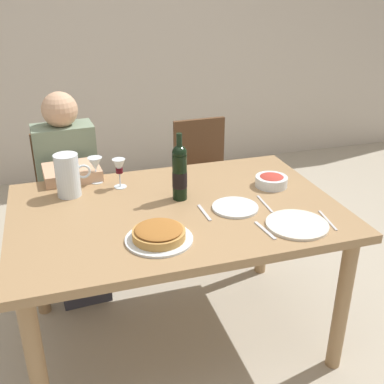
{
  "coord_description": "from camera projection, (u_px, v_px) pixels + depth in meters",
  "views": [
    {
      "loc": [
        -0.5,
        -1.85,
        1.72
      ],
      "look_at": [
        0.07,
        -0.01,
        0.83
      ],
      "focal_mm": 43.29,
      "sensor_mm": 36.0,
      "label": 1
    }
  ],
  "objects": [
    {
      "name": "ground_plane",
      "position": [
        178.0,
        335.0,
        2.46
      ],
      "size": [
        8.0,
        8.0,
        0.0
      ],
      "primitive_type": "plane",
      "color": "#B2A893"
    },
    {
      "name": "back_wall",
      "position": [
        99.0,
        20.0,
        3.98
      ],
      "size": [
        8.0,
        0.1,
        2.8
      ],
      "primitive_type": "cube",
      "color": "beige",
      "rests_on": "ground"
    },
    {
      "name": "dining_table",
      "position": [
        176.0,
        225.0,
        2.18
      ],
      "size": [
        1.5,
        1.0,
        0.76
      ],
      "color": "#9E7A51",
      "rests_on": "ground"
    },
    {
      "name": "wine_bottle",
      "position": [
        180.0,
        172.0,
        2.17
      ],
      "size": [
        0.07,
        0.07,
        0.33
      ],
      "color": "black",
      "rests_on": "dining_table"
    },
    {
      "name": "water_pitcher",
      "position": [
        68.0,
        178.0,
        2.22
      ],
      "size": [
        0.17,
        0.12,
        0.21
      ],
      "color": "silver",
      "rests_on": "dining_table"
    },
    {
      "name": "baked_tart",
      "position": [
        159.0,
        234.0,
        1.86
      ],
      "size": [
        0.28,
        0.28,
        0.06
      ],
      "color": "silver",
      "rests_on": "dining_table"
    },
    {
      "name": "salad_bowl",
      "position": [
        271.0,
        180.0,
        2.35
      ],
      "size": [
        0.16,
        0.16,
        0.06
      ],
      "color": "silver",
      "rests_on": "dining_table"
    },
    {
      "name": "wine_glass_left_diner",
      "position": [
        119.0,
        168.0,
        2.31
      ],
      "size": [
        0.07,
        0.07,
        0.15
      ],
      "color": "silver",
      "rests_on": "dining_table"
    },
    {
      "name": "wine_glass_right_diner",
      "position": [
        95.0,
        165.0,
        2.37
      ],
      "size": [
        0.07,
        0.07,
        0.14
      ],
      "color": "silver",
      "rests_on": "dining_table"
    },
    {
      "name": "dinner_plate_left_setting",
      "position": [
        235.0,
        207.0,
        2.13
      ],
      "size": [
        0.21,
        0.21,
        0.01
      ],
      "primitive_type": "cylinder",
      "color": "silver",
      "rests_on": "dining_table"
    },
    {
      "name": "dinner_plate_right_setting",
      "position": [
        297.0,
        224.0,
        1.98
      ],
      "size": [
        0.27,
        0.27,
        0.01
      ],
      "primitive_type": "cylinder",
      "color": "silver",
      "rests_on": "dining_table"
    },
    {
      "name": "fork_left_setting",
      "position": [
        204.0,
        213.0,
        2.09
      ],
      "size": [
        0.02,
        0.16,
        0.0
      ],
      "primitive_type": "cube",
      "rotation": [
        0.0,
        0.0,
        1.59
      ],
      "color": "silver",
      "rests_on": "dining_table"
    },
    {
      "name": "knife_left_setting",
      "position": [
        265.0,
        204.0,
        2.17
      ],
      "size": [
        0.02,
        0.18,
        0.0
      ],
      "primitive_type": "cube",
      "rotation": [
        0.0,
        0.0,
        1.52
      ],
      "color": "silver",
      "rests_on": "dining_table"
    },
    {
      "name": "knife_right_setting",
      "position": [
        328.0,
        220.0,
        2.02
      ],
      "size": [
        0.04,
        0.18,
        0.0
      ],
      "primitive_type": "cube",
      "rotation": [
        0.0,
        0.0,
        1.43
      ],
      "color": "silver",
      "rests_on": "dining_table"
    },
    {
      "name": "spoon_right_setting",
      "position": [
        265.0,
        230.0,
        1.94
      ],
      "size": [
        0.03,
        0.16,
        0.0
      ],
      "primitive_type": "cube",
      "rotation": [
        0.0,
        0.0,
        1.67
      ],
      "color": "silver",
      "rests_on": "dining_table"
    },
    {
      "name": "chair_left",
      "position": [
        69.0,
        193.0,
        2.91
      ],
      "size": [
        0.43,
        0.43,
        0.87
      ],
      "rotation": [
        0.0,
        0.0,
        3.21
      ],
      "color": "brown",
      "rests_on": "ground"
    },
    {
      "name": "diner_left",
      "position": [
        71.0,
        190.0,
        2.66
      ],
      "size": [
        0.35,
        0.52,
        1.16
      ],
      "rotation": [
        0.0,
        0.0,
        3.21
      ],
      "color": "gray",
      "rests_on": "ground"
    },
    {
      "name": "chair_right",
      "position": [
        204.0,
        176.0,
        3.16
      ],
      "size": [
        0.41,
        0.41,
        0.87
      ],
      "rotation": [
        0.0,
        0.0,
        3.17
      ],
      "color": "brown",
      "rests_on": "ground"
    }
  ]
}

